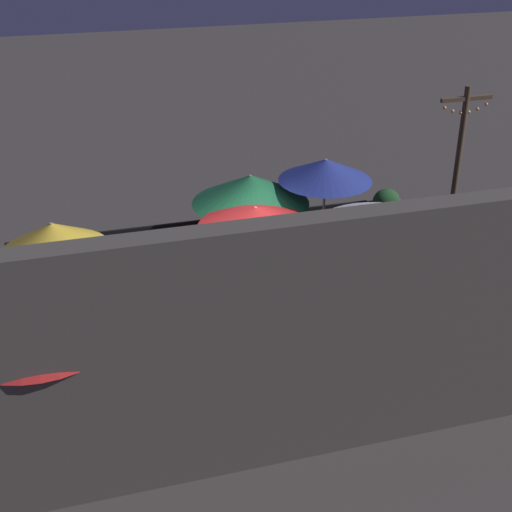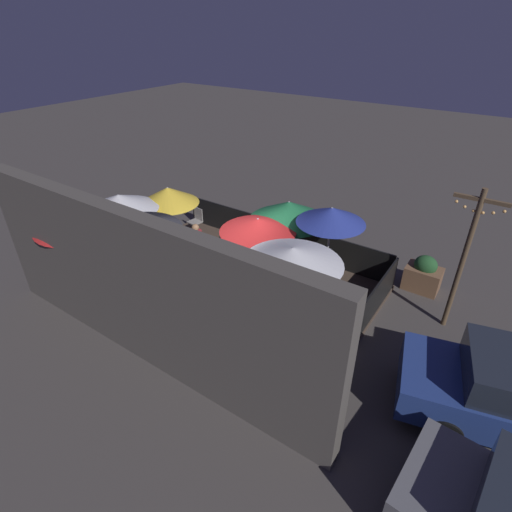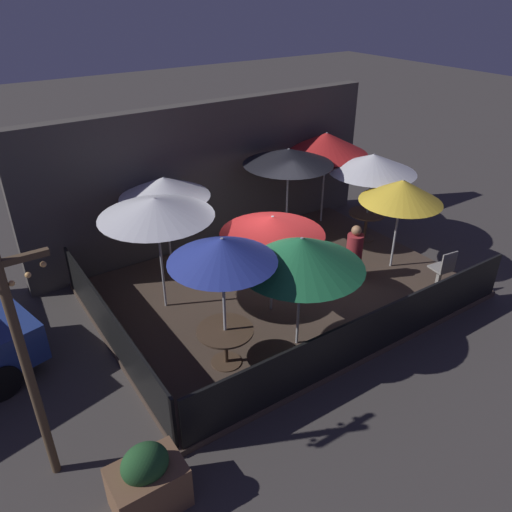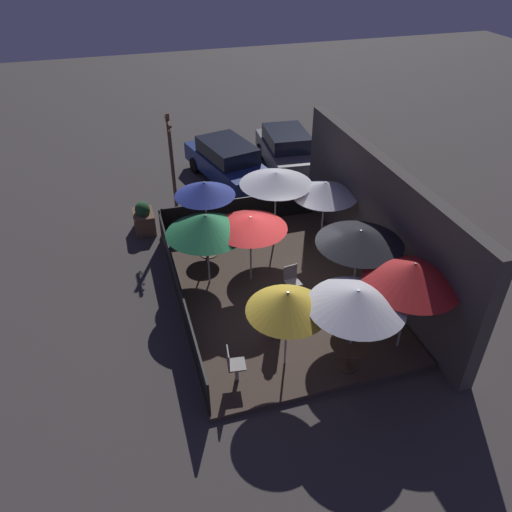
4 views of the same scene
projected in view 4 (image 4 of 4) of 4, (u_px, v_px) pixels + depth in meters
name	position (u px, v px, depth m)	size (l,w,h in m)	color
ground_plane	(275.00, 291.00, 14.16)	(60.00, 60.00, 0.00)	#423D3A
patio_deck	(275.00, 290.00, 14.12)	(7.60, 5.48, 0.12)	#47382D
building_wall	(378.00, 222.00, 13.83)	(9.20, 0.36, 3.59)	#4C4742
fence_front	(179.00, 292.00, 13.18)	(7.40, 0.05, 0.95)	black
fence_side_left	(240.00, 211.00, 16.77)	(0.05, 5.28, 0.95)	black
patio_umbrella_0	(357.00, 298.00, 10.54)	(2.14, 2.14, 2.26)	#B2B2B7
patio_umbrella_1	(205.00, 189.00, 14.21)	(1.75, 1.75, 2.47)	#B2B2B7
patio_umbrella_2	(325.00, 189.00, 14.68)	(1.97, 1.97, 2.26)	#B2B2B7
patio_umbrella_3	(413.00, 273.00, 10.97)	(2.20, 2.20, 2.49)	#B2B2B7
patio_umbrella_4	(206.00, 224.00, 13.26)	(2.21, 2.21, 2.20)	#B2B2B7
patio_umbrella_5	(288.00, 301.00, 10.69)	(1.83, 1.83, 2.15)	#B2B2B7
patio_umbrella_6	(276.00, 178.00, 14.86)	(2.20, 2.20, 2.41)	#B2B2B7
patio_umbrella_7	(251.00, 223.00, 13.36)	(2.01, 2.01, 2.08)	#B2B2B7
patio_umbrella_8	(360.00, 237.00, 12.08)	(2.16, 2.16, 2.47)	#B2B2B7
dining_table_0	(350.00, 348.00, 11.37)	(0.92, 0.92, 0.73)	#4C3828
dining_table_1	(208.00, 238.00, 15.17)	(0.98, 0.98, 0.72)	#4C3828
patio_chair_0	(292.00, 280.00, 13.54)	(0.45, 0.45, 0.94)	gray
patio_chair_1	(234.00, 364.00, 11.05)	(0.45, 0.45, 0.94)	gray
patron_0	(275.00, 313.00, 12.35)	(0.50, 0.50, 1.30)	maroon
planter_box	(144.00, 218.00, 16.60)	(0.94, 0.66, 1.06)	brown
light_post	(172.00, 160.00, 16.71)	(1.10, 0.12, 3.60)	brown
parked_car_0	(228.00, 162.00, 19.43)	(4.82, 2.72, 1.62)	navy
parked_car_1	(286.00, 149.00, 20.44)	(4.22, 2.04, 1.62)	#5B5B60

